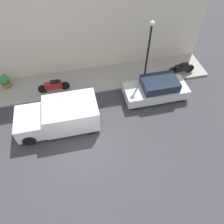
# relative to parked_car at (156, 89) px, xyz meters

# --- Properties ---
(ground_plane) EXTENTS (60.00, 60.00, 0.00)m
(ground_plane) POSITION_rel_parked_car_xyz_m (-2.45, 5.09, -0.67)
(ground_plane) COLOR #38383D
(sidewalk) EXTENTS (2.58, 19.03, 0.14)m
(sidewalk) POSITION_rel_parked_car_xyz_m (2.40, 5.09, -0.60)
(sidewalk) COLOR gray
(sidewalk) RESTS_ON ground_plane
(building_facade) EXTENTS (0.30, 19.03, 7.33)m
(building_facade) POSITION_rel_parked_car_xyz_m (3.84, 5.09, 2.99)
(building_facade) COLOR beige
(building_facade) RESTS_ON ground_plane
(parked_car) EXTENTS (1.76, 4.01, 1.40)m
(parked_car) POSITION_rel_parked_car_xyz_m (0.00, 0.00, 0.00)
(parked_car) COLOR silver
(parked_car) RESTS_ON ground_plane
(delivery_van) EXTENTS (2.08, 4.54, 1.65)m
(delivery_van) POSITION_rel_parked_car_xyz_m (-1.06, 6.21, 0.18)
(delivery_van) COLOR white
(delivery_van) RESTS_ON ground_plane
(motorcycle_red) EXTENTS (0.30, 2.06, 0.85)m
(motorcycle_red) POSITION_rel_parked_car_xyz_m (1.80, 6.42, -0.07)
(motorcycle_red) COLOR #B21E1E
(motorcycle_red) RESTS_ON sidewalk
(motorcycle_black) EXTENTS (0.30, 1.92, 0.84)m
(motorcycle_black) POSITION_rel_parked_car_xyz_m (1.66, -2.50, -0.08)
(motorcycle_black) COLOR black
(motorcycle_black) RESTS_ON sidewalk
(streetlamp) EXTENTS (0.28, 0.28, 4.40)m
(streetlamp) POSITION_rel_parked_car_xyz_m (1.39, 0.36, 2.15)
(streetlamp) COLOR black
(streetlamp) RESTS_ON sidewalk
(potted_plant) EXTENTS (0.61, 0.61, 0.94)m
(potted_plant) POSITION_rel_parked_car_xyz_m (2.93, 9.56, -0.05)
(potted_plant) COLOR brown
(potted_plant) RESTS_ON sidewalk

